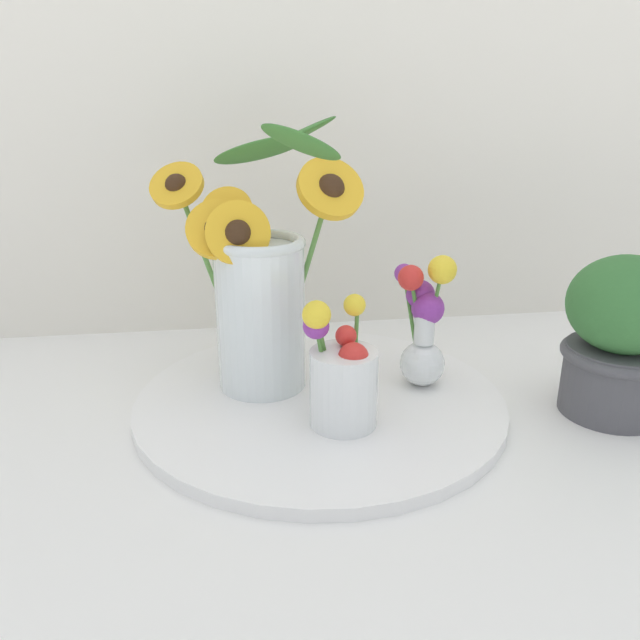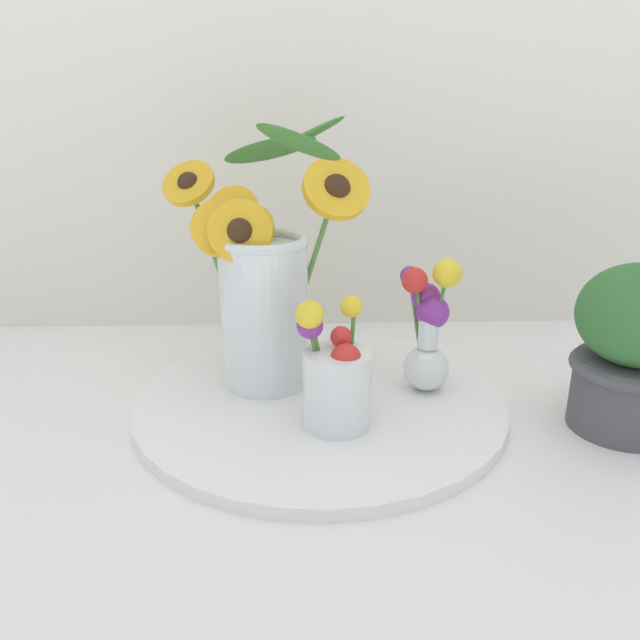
{
  "view_description": "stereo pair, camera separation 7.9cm",
  "coord_description": "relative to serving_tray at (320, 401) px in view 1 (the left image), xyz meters",
  "views": [
    {
      "loc": [
        -0.14,
        -0.68,
        0.39
      ],
      "look_at": [
        -0.04,
        0.05,
        0.12
      ],
      "focal_mm": 35.0,
      "sensor_mm": 36.0,
      "label": 1
    },
    {
      "loc": [
        -0.06,
        -0.69,
        0.39
      ],
      "look_at": [
        -0.04,
        0.05,
        0.12
      ],
      "focal_mm": 35.0,
      "sensor_mm": 36.0,
      "label": 2
    }
  ],
  "objects": [
    {
      "name": "vase_bulb_right",
      "position": [
        0.14,
        0.02,
        0.09
      ],
      "size": [
        0.08,
        0.07,
        0.18
      ],
      "color": "white",
      "rests_on": "serving_tray"
    },
    {
      "name": "ground_plane",
      "position": [
        0.04,
        -0.05,
        -0.01
      ],
      "size": [
        6.0,
        6.0,
        0.0
      ],
      "primitive_type": "plane",
      "color": "white"
    },
    {
      "name": "potted_plant",
      "position": [
        0.37,
        -0.07,
        0.1
      ],
      "size": [
        0.14,
        0.14,
        0.21
      ],
      "color": "#4C4C51",
      "rests_on": "ground_plane"
    },
    {
      "name": "vase_small_center",
      "position": [
        0.02,
        -0.07,
        0.07
      ],
      "size": [
        0.09,
        0.09,
        0.16
      ],
      "color": "white",
      "rests_on": "serving_tray"
    },
    {
      "name": "serving_tray",
      "position": [
        0.0,
        0.0,
        0.0
      ],
      "size": [
        0.48,
        0.48,
        0.02
      ],
      "color": "white",
      "rests_on": "ground_plane"
    },
    {
      "name": "mason_jar_sunflowers",
      "position": [
        -0.07,
        0.05,
        0.15
      ],
      "size": [
        0.3,
        0.27,
        0.36
      ],
      "color": "silver",
      "rests_on": "serving_tray"
    }
  ]
}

